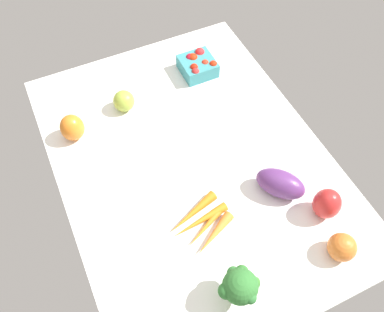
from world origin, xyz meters
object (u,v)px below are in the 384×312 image
(bell_pepper_orange, at_px, (72,128))
(carrot_bunch, at_px, (202,223))
(berry_basket, at_px, (198,65))
(heirloom_tomato_orange, at_px, (342,247))
(broccoli_head, at_px, (240,286))
(heirloom_tomato_green, at_px, (124,101))
(bell_pepper_red, at_px, (327,204))
(eggplant, at_px, (280,184))

(bell_pepper_orange, height_order, carrot_bunch, bell_pepper_orange)
(berry_basket, bearing_deg, carrot_bunch, 155.73)
(heirloom_tomato_orange, distance_m, broccoli_head, 0.29)
(broccoli_head, xyz_separation_m, carrot_bunch, (0.20, -0.00, -0.06))
(broccoli_head, xyz_separation_m, heirloom_tomato_green, (0.67, 0.04, -0.04))
(broccoli_head, relative_size, bell_pepper_red, 1.22)
(eggplant, bearing_deg, carrot_bunch, 51.19)
(bell_pepper_red, bearing_deg, heirloom_tomato_orange, 164.67)
(broccoli_head, distance_m, eggplant, 0.32)
(broccoli_head, height_order, berry_basket, broccoli_head)
(broccoli_head, xyz_separation_m, bell_pepper_red, (0.10, -0.32, -0.02))
(berry_basket, bearing_deg, heirloom_tomato_orange, -176.54)
(bell_pepper_orange, distance_m, berry_basket, 0.47)
(carrot_bunch, bearing_deg, bell_pepper_orange, 27.34)
(bell_pepper_orange, bearing_deg, carrot_bunch, -152.66)
(heirloom_tomato_orange, xyz_separation_m, bell_pepper_orange, (0.64, 0.50, 0.01))
(eggplant, xyz_separation_m, bell_pepper_red, (-0.11, -0.07, 0.01))
(heirloom_tomato_orange, xyz_separation_m, bell_pepper_red, (0.11, -0.03, 0.01))
(bell_pepper_orange, height_order, eggplant, bell_pepper_orange)
(bell_pepper_red, bearing_deg, broccoli_head, 107.11)
(heirloom_tomato_orange, xyz_separation_m, carrot_bunch, (0.21, 0.28, -0.02))
(heirloom_tomato_orange, distance_m, bell_pepper_orange, 0.82)
(broccoli_head, bearing_deg, bell_pepper_red, -72.89)
(eggplant, bearing_deg, broccoli_head, 90.16)
(berry_basket, bearing_deg, eggplant, -179.71)
(broccoli_head, xyz_separation_m, bell_pepper_orange, (0.63, 0.22, -0.03))
(carrot_bunch, bearing_deg, heirloom_tomato_green, 5.50)
(broccoli_head, relative_size, carrot_bunch, 0.67)
(heirloom_tomato_orange, xyz_separation_m, heirloom_tomato_green, (0.69, 0.33, -0.00))
(bell_pepper_orange, xyz_separation_m, bell_pepper_red, (-0.53, -0.53, 0.00))
(heirloom_tomato_orange, bearing_deg, bell_pepper_red, -15.33)
(eggplant, relative_size, berry_basket, 1.23)
(bell_pepper_red, relative_size, heirloom_tomato_green, 1.41)
(heirloom_tomato_orange, relative_size, eggplant, 0.53)
(eggplant, relative_size, heirloom_tomato_green, 2.02)
(broccoli_head, height_order, bell_pepper_red, broccoli_head)
(heirloom_tomato_orange, distance_m, berry_basket, 0.74)
(heirloom_tomato_orange, height_order, bell_pepper_orange, bell_pepper_orange)
(heirloom_tomato_green, bearing_deg, bell_pepper_orange, 103.79)
(eggplant, height_order, carrot_bunch, eggplant)
(bell_pepper_orange, height_order, berry_basket, bell_pepper_orange)
(broccoli_head, distance_m, bell_pepper_red, 0.33)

